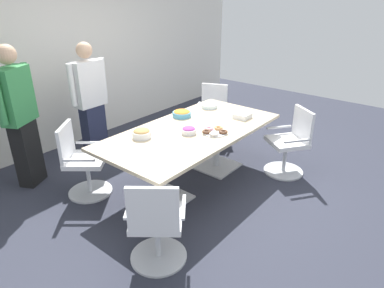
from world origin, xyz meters
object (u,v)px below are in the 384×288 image
Objects in this scene: office_chair_1 at (82,164)px; office_chair_3 at (290,145)px; person_standing_1 at (91,100)px; snack_bowl_candy_mix at (189,130)px; plate_stack at (209,106)px; person_standing_0 at (19,116)px; donut_platter at (214,131)px; snack_bowl_chips_orange at (182,113)px; office_chair_0 at (212,116)px; office_chair_2 at (156,226)px; conference_table at (192,139)px; napkin_pile at (242,116)px; snack_bowl_cookies at (142,133)px.

office_chair_3 is (2.11, -1.73, 0.00)m from office_chair_1.
office_chair_1 is 0.53× the size of person_standing_1.
person_standing_1 reaches higher than office_chair_3.
person_standing_1 is at bearing -173.25° from office_chair_1.
plate_stack is at bearing 22.65° from snack_bowl_candy_mix.
person_standing_0 is 2.39m from donut_platter.
office_chair_0 is at bearing 13.66° from snack_bowl_chips_orange.
snack_bowl_candy_mix is at bearing -157.35° from plate_stack.
donut_platter is at bearing 67.24° from office_chair_2.
conference_table is 2.13m from person_standing_0.
person_standing_0 is at bearing 80.07° from office_chair_3.
office_chair_1 is 2.73m from office_chair_3.
office_chair_2 is 1.99m from snack_bowl_chips_orange.
napkin_pile is (0.75, -0.27, 0.16)m from conference_table.
person_standing_1 reaches higher than office_chair_2.
person_standing_1 reaches higher than office_chair_0.
office_chair_0 is 0.53× the size of person_standing_1.
office_chair_1 is at bearing 135.00° from snack_bowl_candy_mix.
snack_bowl_candy_mix is (1.21, -1.68, -0.14)m from person_standing_0.
snack_bowl_cookies is 0.88m from donut_platter.
person_standing_1 is at bearing 101.22° from conference_table.
plate_stack is (1.87, -0.53, 0.37)m from office_chair_1.
donut_platter is (1.43, 0.40, 0.36)m from office_chair_2.
person_standing_0 is (-0.29, 0.76, 0.53)m from office_chair_1.
snack_bowl_chips_orange is (-1.07, -0.26, 0.39)m from office_chair_0.
conference_table is 1.41× the size of person_standing_1.
office_chair_3 reaches higher than snack_bowl_chips_orange.
snack_bowl_candy_mix is (0.19, -1.68, -0.09)m from person_standing_1.
plate_stack is (0.95, 0.40, -0.02)m from snack_bowl_candy_mix.
snack_bowl_cookies reaches higher than napkin_pile.
office_chair_0 is 2.41m from office_chair_1.
office_chair_0 is at bearing 26.05° from snack_bowl_candy_mix.
napkin_pile is (1.32, -0.57, -0.02)m from snack_bowl_cookies.
office_chair_2 is 2.17m from napkin_pile.
office_chair_3 is 3.88× the size of plate_stack.
office_chair_1 is 1.15m from person_standing_1.
donut_platter is (-1.26, -0.95, 0.36)m from office_chair_0.
snack_bowl_candy_mix is at bearing 166.47° from napkin_pile.
donut_platter is 1.56× the size of napkin_pile.
office_chair_0 is 1.17m from snack_bowl_chips_orange.
office_chair_2 reaches higher than snack_bowl_cookies.
snack_bowl_cookies is (-1.92, -0.37, 0.40)m from office_chair_0.
person_standing_1 is at bearing 102.06° from donut_platter.
person_standing_0 reaches higher than person_standing_1.
person_standing_0 is (-1.34, 1.63, 0.31)m from conference_table.
snack_bowl_cookies is at bearing 78.32° from office_chair_0.
conference_table is at bearing 106.78° from donut_platter.
office_chair_0 reaches higher than conference_table.
person_standing_1 is at bearing 119.66° from napkin_pile.
napkin_pile reaches higher than conference_table.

